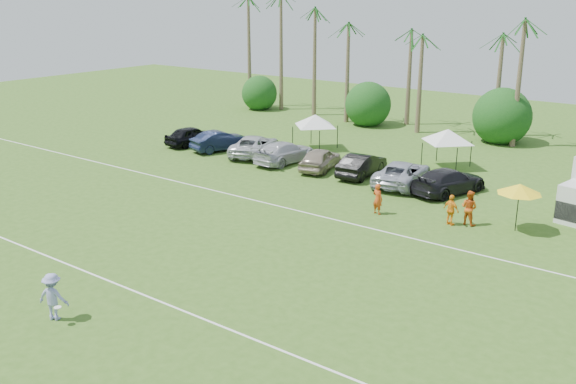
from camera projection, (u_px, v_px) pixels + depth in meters
The scene contains 28 objects.
ground at pixel (41, 286), 26.31m from camera, with size 120.00×120.00×0.00m, color #375E1C.
field_lines at pixel (182, 230), 32.42m from camera, with size 80.00×12.10×0.01m.
palm_tree_0 at pixel (239, 33), 65.68m from camera, with size 2.40×2.40×8.90m.
palm_tree_1 at pixel (277, 26), 62.56m from camera, with size 2.40×2.40×9.90m.
palm_tree_2 at pixel (320, 18), 59.45m from camera, with size 2.40×2.40×10.90m.
palm_tree_3 at pixel (357, 9), 56.91m from camera, with size 2.40×2.40×11.90m.
palm_tree_4 at pixel (396, 41), 55.40m from camera, with size 2.40×2.40×8.90m.
palm_tree_5 at pixel (440, 32), 52.86m from camera, with size 2.40×2.40×9.90m.
palm_tree_6 at pixel (489, 23), 50.31m from camera, with size 2.40×2.40×10.90m.
palm_tree_7 at pixel (542, 12), 47.77m from camera, with size 2.40×2.40×11.90m.
bush_tree_0 at pixel (268, 90), 66.43m from camera, with size 4.00×4.00×4.00m.
bush_tree_1 at pixel (379, 102), 59.01m from camera, with size 4.00×4.00×4.00m.
bush_tree_2 at pixel (509, 117), 52.15m from camera, with size 4.00×4.00×4.00m.
sideline_player_a at pixel (378, 199), 34.62m from camera, with size 0.62×0.41×1.69m, color #CA4416.
sideline_player_b at pixel (469, 208), 33.01m from camera, with size 0.89×0.69×1.83m, color #CE5616.
sideline_player_c at pixel (451, 210), 32.97m from camera, with size 0.96×0.40×1.63m, color orange.
canopy_tent_left at pixel (315, 115), 48.45m from camera, with size 3.84×3.84×3.11m.
canopy_tent_right at pixel (448, 129), 43.23m from camera, with size 3.87×3.87×3.13m.
market_umbrella at pixel (520, 189), 31.76m from camera, with size 2.22×2.22×2.47m.
frisbee_player at pixel (53, 297), 23.40m from camera, with size 1.34×1.08×1.82m.
parked_car_0 at pixel (192, 136), 50.26m from camera, with size 1.78×4.42×1.50m, color black.
parked_car_1 at pixel (220, 141), 48.53m from camera, with size 1.59×4.57×1.50m, color #111932.
parked_car_2 at pixel (254, 145), 47.07m from camera, with size 2.50×5.41×1.50m, color #B8BBBF.
parked_car_3 at pixel (285, 152), 45.08m from camera, with size 2.11×5.18×1.50m, color #B7B6BF.
parked_car_4 at pixel (320, 159), 43.29m from camera, with size 1.78×4.42×1.50m, color gray.
parked_car_5 at pixel (362, 165), 41.81m from camera, with size 1.59×4.57×1.50m, color black.
parked_car_6 at pixel (402, 173), 39.89m from camera, with size 2.50×5.41×1.50m, color #AAAEBC.
parked_car_7 at pixel (449, 181), 38.22m from camera, with size 2.11×5.18×1.50m, color black.
Camera 1 is at (22.48, -13.09, 11.57)m, focal length 40.00 mm.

